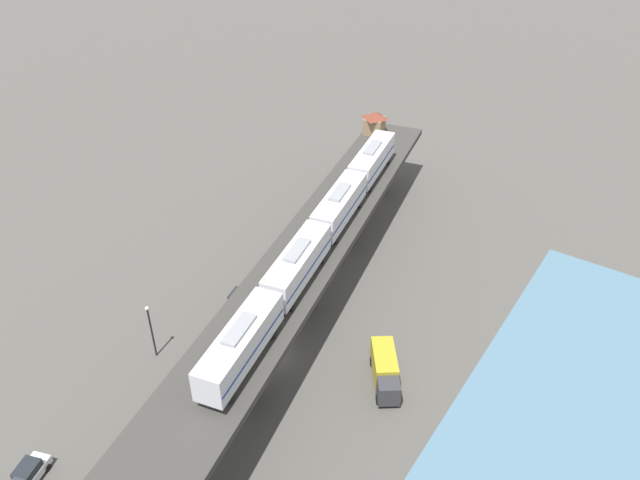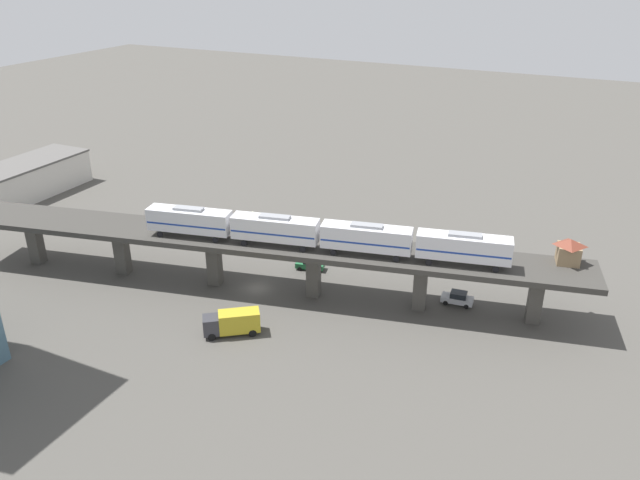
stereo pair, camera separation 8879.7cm
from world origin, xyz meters
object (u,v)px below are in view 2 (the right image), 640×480
object	(u,v)px
street_car_white	(162,231)
warehouse_building	(20,181)
street_car_green	(310,264)
street_lamp	(253,227)
subway_train	(320,233)
street_car_silver	(458,298)
signal_hut	(569,250)
delivery_truck	(233,322)

from	to	relation	value
street_car_white	warehouse_building	distance (m)	37.60
street_car_green	street_lamp	world-z (taller)	street_lamp
subway_train	street_car_green	bearing A→B (deg)	34.52
street_car_silver	street_lamp	world-z (taller)	street_lamp
warehouse_building	street_car_white	bearing A→B (deg)	-94.66
subway_train	street_car_green	xyz separation A→B (m)	(8.09, 5.56, -9.60)
subway_train	street_car_silver	distance (m)	21.49
signal_hut	street_lamp	xyz separation A→B (m)	(-0.38, 47.59, -5.69)
street_lamp	signal_hut	bearing A→B (deg)	-89.54
street_car_green	subway_train	bearing A→B (deg)	-145.48
subway_train	street_car_white	distance (m)	36.42
delivery_truck	warehouse_building	size ratio (longest dim) A/B	0.25
signal_hut	warehouse_building	distance (m)	102.44
subway_train	street_car_white	bearing A→B (deg)	76.84
street_car_white	subway_train	bearing A→B (deg)	-103.16
street_lamp	subway_train	bearing A→B (deg)	-120.92
street_car_silver	warehouse_building	world-z (taller)	warehouse_building
delivery_truck	warehouse_building	bearing A→B (deg)	70.21
signal_hut	street_car_green	world-z (taller)	signal_hut
street_car_green	street_lamp	xyz separation A→B (m)	(2.07, 11.39, 3.17)
signal_hut	street_car_white	world-z (taller)	signal_hut
street_car_silver	subway_train	bearing A→B (deg)	113.40
signal_hut	delivery_truck	distance (m)	44.34
street_car_white	delivery_truck	world-z (taller)	delivery_truck
street_car_white	street_car_green	xyz separation A→B (m)	(0.09, -28.64, 0.00)
subway_train	warehouse_building	bearing A→B (deg)	81.23
street_car_green	street_car_silver	bearing A→B (deg)	-91.11
signal_hut	street_car_green	bearing A→B (deg)	93.87
subway_train	signal_hut	xyz separation A→B (m)	(10.54, -30.64, -0.74)
street_car_white	street_car_silver	world-z (taller)	same
street_car_white	delivery_truck	xyz separation A→B (m)	(-20.39, -27.76, 0.82)
signal_hut	warehouse_building	world-z (taller)	signal_hut
subway_train	delivery_truck	distance (m)	16.50
street_car_white	street_lamp	distance (m)	17.68
street_car_white	street_car_green	size ratio (longest dim) A/B	1.01
signal_hut	street_car_silver	size ratio (longest dim) A/B	0.84
street_car_green	warehouse_building	size ratio (longest dim) A/B	0.16
street_car_silver	warehouse_building	distance (m)	89.34
signal_hut	street_lamp	size ratio (longest dim) A/B	0.55
subway_train	delivery_truck	world-z (taller)	subway_train
street_car_white	street_lamp	world-z (taller)	street_lamp
street_car_green	street_car_silver	world-z (taller)	same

